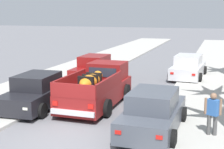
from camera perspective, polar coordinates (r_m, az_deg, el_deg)
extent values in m
plane|color=slate|center=(11.42, -8.64, -11.21)|extent=(160.00, 160.00, 0.00)
cube|color=#B2AFA8|center=(23.89, -6.04, 0.62)|extent=(4.73, 60.00, 0.12)
cube|color=#B2AFA8|center=(21.81, 17.91, -0.83)|extent=(4.73, 60.00, 0.12)
cube|color=silver|center=(23.52, -3.89, 0.47)|extent=(0.16, 60.00, 0.10)
cube|color=silver|center=(21.83, 15.38, -0.70)|extent=(0.16, 60.00, 0.10)
cube|color=maroon|center=(15.08, -2.72, -3.25)|extent=(1.94, 5.11, 0.80)
cube|color=maroon|center=(16.39, -0.75, 0.76)|extent=(1.73, 1.51, 0.80)
cube|color=#283342|center=(15.68, -1.65, 0.37)|extent=(1.38, 0.06, 0.44)
cube|color=#283342|center=(17.10, 0.07, 1.25)|extent=(1.46, 0.07, 0.48)
cube|color=maroon|center=(14.51, -7.31, -1.13)|extent=(0.11, 3.30, 0.56)
cube|color=maroon|center=(13.84, -0.48, -1.62)|extent=(0.11, 3.30, 0.56)
cube|color=maroon|center=(12.68, -6.79, -2.86)|extent=(1.88, 0.11, 0.56)
cube|color=silver|center=(12.82, -6.87, -6.60)|extent=(1.82, 0.13, 0.20)
cylinder|color=black|center=(16.87, -3.97, -2.52)|extent=(0.26, 0.76, 0.76)
cylinder|color=black|center=(16.25, 2.45, -3.02)|extent=(0.26, 0.76, 0.76)
cylinder|color=black|center=(14.28, -8.41, -5.07)|extent=(0.26, 0.76, 0.76)
cylinder|color=black|center=(13.55, -0.94, -5.83)|extent=(0.26, 0.76, 0.76)
cube|color=red|center=(13.09, -9.83, -4.95)|extent=(0.22, 0.04, 0.18)
cube|color=red|center=(12.47, -3.71, -5.60)|extent=(0.22, 0.04, 0.18)
ellipsoid|color=orange|center=(14.25, -3.81, -1.20)|extent=(0.71, 1.70, 0.60)
sphere|color=orange|center=(15.10, -2.47, -0.20)|extent=(0.44, 0.44, 0.44)
cube|color=black|center=(13.83, -4.53, -1.58)|extent=(0.71, 0.12, 0.61)
cube|color=black|center=(14.25, -3.81, -1.20)|extent=(0.71, 0.12, 0.61)
cube|color=black|center=(14.67, -3.13, -0.84)|extent=(0.71, 0.12, 0.61)
cube|color=maroon|center=(20.97, -3.14, 0.56)|extent=(1.80, 4.22, 0.72)
cube|color=maroon|center=(20.96, -3.06, 2.44)|extent=(1.54, 2.12, 0.64)
cube|color=#283342|center=(20.06, -4.04, 2.00)|extent=(1.37, 0.09, 0.52)
cube|color=#283342|center=(21.86, -2.15, 2.74)|extent=(1.34, 0.09, 0.50)
cylinder|color=black|center=(19.51, -2.01, -0.85)|extent=(0.23, 0.64, 0.64)
cylinder|color=black|center=(20.18, -6.84, -0.53)|extent=(0.23, 0.64, 0.64)
cylinder|color=black|center=(21.93, 0.28, 0.46)|extent=(0.23, 0.64, 0.64)
cylinder|color=black|center=(22.53, -4.10, 0.71)|extent=(0.23, 0.64, 0.64)
cube|color=red|center=(22.71, 0.25, 1.65)|extent=(0.20, 0.04, 0.12)
cube|color=white|center=(18.81, -3.67, -0.41)|extent=(0.20, 0.04, 0.10)
cube|color=red|center=(23.12, -2.75, 1.80)|extent=(0.20, 0.04, 0.12)
cube|color=white|center=(19.28, -7.08, -0.19)|extent=(0.20, 0.04, 0.10)
cube|color=#474C56|center=(12.00, 7.13, -7.36)|extent=(1.82, 4.22, 0.72)
cube|color=#474C56|center=(11.71, 7.10, -4.34)|extent=(1.55, 2.12, 0.64)
cube|color=#283342|center=(12.63, 8.03, -3.33)|extent=(1.37, 0.10, 0.52)
cube|color=#283342|center=(10.80, 6.01, -5.73)|extent=(1.34, 0.10, 0.50)
cylinder|color=black|center=(13.47, 4.51, -6.24)|extent=(0.23, 0.64, 0.64)
cylinder|color=black|center=(13.15, 12.19, -6.87)|extent=(0.23, 0.64, 0.64)
cylinder|color=black|center=(11.10, 1.03, -9.98)|extent=(0.23, 0.64, 0.64)
cylinder|color=black|center=(10.72, 10.41, -10.95)|extent=(0.23, 0.64, 0.64)
cube|color=red|center=(10.19, 1.05, -9.98)|extent=(0.20, 0.04, 0.12)
cube|color=white|center=(14.08, 6.50, -4.30)|extent=(0.20, 0.04, 0.10)
cube|color=red|center=(9.90, 8.17, -10.73)|extent=(0.20, 0.04, 0.12)
cube|color=white|center=(13.87, 11.48, -4.67)|extent=(0.20, 0.04, 0.10)
cube|color=black|center=(15.16, -12.88, -3.69)|extent=(2.01, 4.30, 0.72)
cube|color=black|center=(15.10, -12.81, -1.10)|extent=(1.64, 2.19, 0.64)
cube|color=#283342|center=(14.27, -14.61, -1.94)|extent=(1.37, 0.16, 0.52)
cube|color=#283342|center=(15.95, -11.19, -0.48)|extent=(1.34, 0.16, 0.50)
cylinder|color=black|center=(13.70, -12.02, -6.14)|extent=(0.26, 0.65, 0.64)
cylinder|color=black|center=(14.59, -18.38, -5.42)|extent=(0.26, 0.65, 0.64)
cylinder|color=black|center=(15.98, -7.80, -3.57)|extent=(0.26, 0.65, 0.64)
cylinder|color=black|center=(16.74, -13.52, -3.11)|extent=(0.26, 0.65, 0.64)
cube|color=red|center=(16.73, -7.61, -1.77)|extent=(0.20, 0.05, 0.12)
cube|color=white|center=(13.08, -14.79, -5.78)|extent=(0.20, 0.05, 0.10)
cube|color=red|center=(17.25, -11.51, -1.52)|extent=(0.20, 0.05, 0.12)
cube|color=silver|center=(21.95, 13.04, 0.76)|extent=(2.00, 4.30, 0.72)
cube|color=silver|center=(21.75, 13.07, 2.48)|extent=(1.64, 2.19, 0.64)
cube|color=#283342|center=(22.70, 13.45, 2.75)|extent=(1.37, 0.16, 0.52)
cube|color=#283342|center=(20.80, 12.66, 2.07)|extent=(1.34, 0.16, 0.50)
cylinder|color=black|center=(23.40, 11.33, 0.90)|extent=(0.26, 0.65, 0.64)
cylinder|color=black|center=(23.15, 15.72, 0.60)|extent=(0.26, 0.65, 0.64)
cylinder|color=black|center=(20.88, 10.02, -0.24)|extent=(0.26, 0.65, 0.64)
cylinder|color=black|center=(20.60, 14.93, -0.59)|extent=(0.26, 0.65, 0.64)
cube|color=red|center=(19.99, 10.32, 0.21)|extent=(0.20, 0.05, 0.12)
cube|color=white|center=(24.09, 12.38, 1.83)|extent=(0.20, 0.05, 0.10)
cube|color=red|center=(19.79, 13.92, -0.04)|extent=(0.20, 0.05, 0.12)
cube|color=white|center=(23.93, 15.28, 1.64)|extent=(0.20, 0.05, 0.10)
cylinder|color=#4C4C4C|center=(11.86, 16.39, -8.59)|extent=(0.14, 0.14, 0.82)
cylinder|color=#4C4C4C|center=(11.86, 17.36, -8.64)|extent=(0.14, 0.14, 0.82)
cube|color=#3366B2|center=(11.65, 17.06, -5.43)|extent=(0.44, 0.37, 0.55)
sphere|color=#8C664C|center=(11.56, 17.16, -3.60)|extent=(0.22, 0.22, 0.22)
cylinder|color=#8C664C|center=(11.65, 15.88, -5.23)|extent=(0.09, 0.09, 0.55)
cylinder|color=#8C664C|center=(11.65, 18.25, -5.37)|extent=(0.09, 0.09, 0.55)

